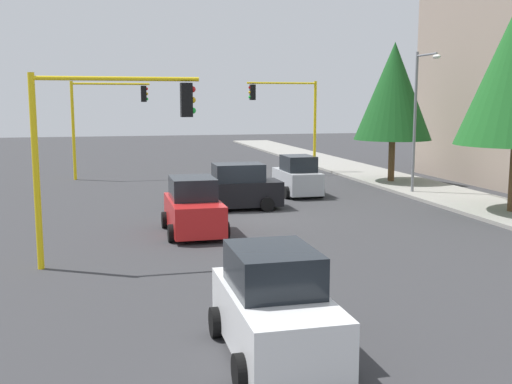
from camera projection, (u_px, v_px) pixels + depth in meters
name	position (u px, v px, depth m)	size (l,w,h in m)	color
ground_plane	(252.00, 217.00, 24.47)	(120.00, 120.00, 0.00)	#353538
sidewalk_kerb	(425.00, 189.00, 31.73)	(80.00, 4.00, 0.15)	gray
lane_arrow_near	(241.00, 324.00, 12.70)	(2.40, 1.10, 1.10)	silver
traffic_signal_far_left	(289.00, 109.00, 38.65)	(0.36, 4.59, 5.91)	yellow
traffic_signal_far_right	(104.00, 110.00, 35.96)	(0.36, 4.59, 5.79)	yellow
traffic_signal_near_right	(104.00, 130.00, 16.81)	(0.36, 4.59, 5.39)	yellow
street_lamp_curbside	(419.00, 107.00, 29.46)	(2.15, 0.28, 7.00)	slate
tree_roadside_mid	(394.00, 91.00, 33.74)	(4.30, 4.30, 7.87)	brown
car_black	(235.00, 189.00, 26.18)	(2.04, 4.05, 1.98)	black
car_silver	(297.00, 177.00, 30.17)	(3.61, 1.92, 1.98)	#B2B5BA
car_white	(275.00, 308.00, 11.08)	(3.70, 2.01, 1.98)	white
car_red	(193.00, 208.00, 21.41)	(3.80, 2.04, 1.98)	red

